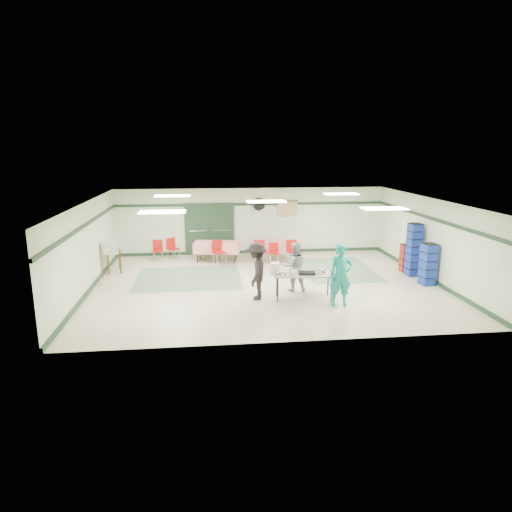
{
  "coord_description": "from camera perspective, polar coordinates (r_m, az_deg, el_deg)",
  "views": [
    {
      "loc": [
        -1.9,
        -14.0,
        4.33
      ],
      "look_at": [
        -0.35,
        -0.3,
        1.02
      ],
      "focal_mm": 32.0,
      "sensor_mm": 36.0,
      "label": 1
    }
  ],
  "objects": [
    {
      "name": "serving_table",
      "position": [
        13.27,
        5.99,
        -2.4
      ],
      "size": [
        1.83,
        0.89,
        0.76
      ],
      "rotation": [
        0.0,
        0.0,
        -0.1
      ],
      "color": "#9D9D99",
      "rests_on": "floor"
    },
    {
      "name": "baking_pan",
      "position": [
        13.19,
        6.34,
        -2.12
      ],
      "size": [
        0.49,
        0.33,
        0.08
      ],
      "primitive_type": "cube",
      "rotation": [
        0.0,
        0.0,
        -0.1
      ],
      "color": "black",
      "rests_on": "serving_table"
    },
    {
      "name": "chair_d",
      "position": [
        17.11,
        -4.72,
        0.77
      ],
      "size": [
        0.57,
        0.57,
        0.94
      ],
      "rotation": [
        0.0,
        0.0,
        0.39
      ],
      "color": "#AF0E11",
      "rests_on": "floor"
    },
    {
      "name": "trim_left",
      "position": [
        14.63,
        -20.53,
        3.67
      ],
      "size": [
        0.06,
        9.0,
        0.1
      ],
      "primitive_type": "cube",
      "rotation": [
        0.0,
        0.0,
        1.57
      ],
      "color": "#1D3624",
      "rests_on": "wall_back"
    },
    {
      "name": "scroll_banner",
      "position": [
        18.92,
        3.98,
        5.93
      ],
      "size": [
        0.8,
        0.02,
        0.6
      ],
      "primitive_type": "cube",
      "color": "tan",
      "rests_on": "wall_back"
    },
    {
      "name": "volunteer_teal",
      "position": [
        12.81,
        10.55,
        -2.39
      ],
      "size": [
        0.65,
        0.44,
        1.75
      ],
      "primitive_type": "imported",
      "rotation": [
        0.0,
        0.0,
        -0.04
      ],
      "color": "teal",
      "rests_on": "floor"
    },
    {
      "name": "wall_back",
      "position": [
        18.84,
        -0.58,
        4.39
      ],
      "size": [
        11.0,
        0.0,
        11.0
      ],
      "primitive_type": "plane",
      "rotation": [
        1.57,
        0.0,
        0.0
      ],
      "color": "silver",
      "rests_on": "floor"
    },
    {
      "name": "double_door_right",
      "position": [
        18.74,
        -4.37,
        3.38
      ],
      "size": [
        0.9,
        0.06,
        2.1
      ],
      "primitive_type": "cube",
      "color": "#979997",
      "rests_on": "floor"
    },
    {
      "name": "trim_back",
      "position": [
        18.71,
        -0.57,
        6.5
      ],
      "size": [
        11.0,
        0.06,
        0.1
      ],
      "primitive_type": "cube",
      "color": "#1D3624",
      "rests_on": "wall_back"
    },
    {
      "name": "volunteer_grey",
      "position": [
        13.98,
        4.83,
        -1.34
      ],
      "size": [
        0.74,
        0.58,
        1.53
      ],
      "primitive_type": "imported",
      "rotation": [
        0.0,
        0.0,
        3.14
      ],
      "color": "gray",
      "rests_on": "floor"
    },
    {
      "name": "baseboard_back",
      "position": [
        19.06,
        -0.56,
        0.55
      ],
      "size": [
        11.0,
        0.06,
        0.12
      ],
      "primitive_type": "cube",
      "color": "#1D3624",
      "rests_on": "floor"
    },
    {
      "name": "office_printer",
      "position": [
        16.45,
        -17.7,
        0.94
      ],
      "size": [
        0.55,
        0.5,
        0.38
      ],
      "primitive_type": "cube",
      "rotation": [
        0.0,
        0.0,
        0.18
      ],
      "color": "beige",
      "rests_on": "printer_table"
    },
    {
      "name": "sheet_tray_mid",
      "position": [
        13.37,
        5.58,
        -2.0
      ],
      "size": [
        0.68,
        0.54,
        0.02
      ],
      "primitive_type": "cube",
      "rotation": [
        0.0,
        0.0,
        -0.1
      ],
      "color": "silver",
      "rests_on": "serving_table"
    },
    {
      "name": "wall_fan",
      "position": [
        18.71,
        0.35,
        6.5
      ],
      "size": [
        0.5,
        0.1,
        0.5
      ],
      "primitive_type": "cylinder",
      "rotation": [
        1.57,
        0.0,
        0.0
      ],
      "color": "black",
      "rests_on": "wall_back"
    },
    {
      "name": "printer_table",
      "position": [
        16.88,
        -17.38,
        0.18
      ],
      "size": [
        0.67,
        0.88,
        0.74
      ],
      "rotation": [
        0.0,
        0.0,
        0.23
      ],
      "color": "brown",
      "rests_on": "floor"
    },
    {
      "name": "dining_table_a",
      "position": [
        17.85,
        2.17,
        1.32
      ],
      "size": [
        1.72,
        0.87,
        0.77
      ],
      "rotation": [
        0.0,
        0.0,
        -0.08
      ],
      "color": "red",
      "rests_on": "floor"
    },
    {
      "name": "chair_c",
      "position": [
        17.42,
        4.59,
        0.88
      ],
      "size": [
        0.49,
        0.49,
        0.88
      ],
      "rotation": [
        0.0,
        0.0,
        0.22
      ],
      "color": "#AF0E11",
      "rests_on": "floor"
    },
    {
      "name": "trim_right",
      "position": [
        15.99,
        21.15,
        4.39
      ],
      "size": [
        0.06,
        9.0,
        0.1
      ],
      "primitive_type": "cube",
      "rotation": [
        0.0,
        0.0,
        1.57
      ],
      "color": "#1D3624",
      "rests_on": "wall_back"
    },
    {
      "name": "foam_box_stack",
      "position": [
        13.07,
        2.38,
        -1.59
      ],
      "size": [
        0.27,
        0.25,
        0.34
      ],
      "primitive_type": "cube",
      "rotation": [
        0.0,
        0.0,
        -0.1
      ],
      "color": "white",
      "rests_on": "serving_table"
    },
    {
      "name": "broom",
      "position": [
        15.4,
        -18.75,
        -0.86
      ],
      "size": [
        0.08,
        0.22,
        1.35
      ],
      "primitive_type": "cylinder",
      "rotation": [
        0.14,
        0.0,
        -0.22
      ],
      "color": "brown",
      "rests_on": "floor"
    },
    {
      "name": "green_patch_b",
      "position": [
        16.77,
        10.06,
        -1.67
      ],
      "size": [
        2.5,
        3.5,
        0.01
      ],
      "primitive_type": "cube",
      "color": "gray",
      "rests_on": "floor"
    },
    {
      "name": "crate_stack_red",
      "position": [
        16.98,
        18.27,
        -0.25
      ],
      "size": [
        0.39,
        0.39,
        0.99
      ],
      "primitive_type": "cube",
      "rotation": [
        0.0,
        0.0,
        -0.03
      ],
      "color": "#9B250F",
      "rests_on": "floor"
    },
    {
      "name": "chair_loose_b",
      "position": [
        18.04,
        -12.18,
        0.95
      ],
      "size": [
        0.42,
        0.42,
        0.83
      ],
      "rotation": [
        0.0,
        0.0,
        0.08
      ],
      "color": "#AF0E11",
      "rests_on": "floor"
    },
    {
      "name": "double_door_left",
      "position": [
        18.74,
        -7.28,
        3.3
      ],
      "size": [
        0.9,
        0.06,
        2.1
      ],
      "primitive_type": "cube",
      "color": "#979997",
      "rests_on": "floor"
    },
    {
      "name": "crate_stack_blue_a",
      "position": [
        16.45,
        19.09,
        0.74
      ],
      "size": [
        0.43,
        0.43,
        1.82
      ],
      "primitive_type": "cube",
      "rotation": [
        0.0,
        0.0,
        0.08
      ],
      "color": "navy",
      "rests_on": "floor"
    },
    {
      "name": "chair_b",
      "position": [
        17.23,
        0.54,
        0.82
      ],
      "size": [
        0.49,
        0.49,
        0.89
      ],
      "rotation": [
        0.0,
        0.0,
        0.21
      ],
      "color": "#AF0E11",
      "rests_on": "floor"
    },
    {
      "name": "dining_table_b",
      "position": [
        17.66,
        -4.91,
        1.15
      ],
      "size": [
        1.83,
        1.04,
        0.77
      ],
      "rotation": [
        0.0,
        0.0,
        -0.16
      ],
      "color": "red",
      "rests_on": "floor"
    },
    {
      "name": "wall_right",
      "position": [
        16.12,
        21.03,
        1.93
      ],
      "size": [
        0.0,
        9.0,
        9.0
      ],
      "primitive_type": "plane",
      "rotation": [
        1.57,
        0.0,
        -1.57
      ],
      "color": "silver",
      "rests_on": "floor"
    },
    {
      "name": "ceiling",
      "position": [
        14.22,
        1.28,
        6.91
      ],
      "size": [
        11.0,
        11.0,
        0.0
      ],
      "primitive_type": "plane",
      "rotation": [
        3.14,
        0.0,
        0.0
      ],
      "color": "white",
      "rests_on": "wall_back"
    },
    {
      "name": "chair_a",
      "position": [
        17.31,
        2.25,
        0.63
      ],
      "size": [
        0.39,
        0.39,
        0.79
      ],
      "rotation": [
        0.0,
        0.0,
        -0.07
      ],
      "color": "#AF0E11",
      "rests_on": "floor"
    },
    {
      "name": "volunteer_dark",
      "position": [
        13.15,
        0.07,
        -1.9
      ],
      "size": [
        0.87,
        1.2,
        1.68
      ],
      "primitive_type": "imported",
      "rotation": [
        0.0,
        0.0,
        -1.82
      ],
      "color": "black",
      "rests_on": "floor"
    },
    {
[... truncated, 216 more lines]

